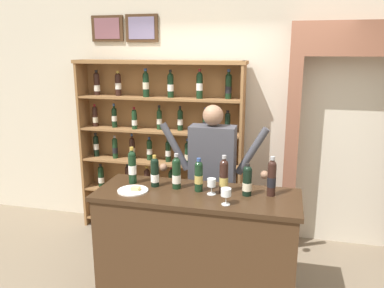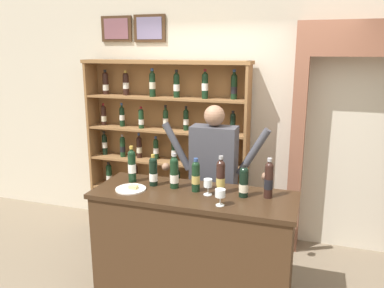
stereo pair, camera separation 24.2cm
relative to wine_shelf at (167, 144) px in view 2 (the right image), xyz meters
The scene contains 15 objects.
back_wall 0.93m from the wine_shelf, 16.40° to the left, with size 12.00×0.19×3.01m.
wine_shelf is the anchor object (origin of this frame).
archway_doorway 2.20m from the wine_shelf, ahead, with size 1.46×0.45×2.47m.
tasting_counter 1.59m from the wine_shelf, 59.75° to the right, with size 1.72×0.63×1.02m.
shopkeeper 1.03m from the wine_shelf, 41.83° to the right, with size 1.09×0.22×1.68m.
tasting_bottle_rosso 1.18m from the wine_shelf, 83.86° to the right, with size 0.07×0.07×0.33m.
tasting_bottle_riserva 1.26m from the wine_shelf, 73.81° to the right, with size 0.07×0.07×0.28m.
tasting_bottle_brunello 1.33m from the wine_shelf, 65.58° to the right, with size 0.08×0.08×0.31m.
tasting_bottle_grappa 1.44m from the wine_shelf, 58.58° to the right, with size 0.07×0.07×0.29m.
tasting_bottle_bianco 1.55m from the wine_shelf, 51.55° to the right, with size 0.07×0.07×0.33m.
tasting_bottle_vin_santo 1.69m from the wine_shelf, 46.65° to the right, with size 0.08×0.08×0.27m.
tasting_bottle_super_tuscan 1.80m from the wine_shelf, 41.14° to the right, with size 0.07×0.07×0.33m.
wine_glass_right 1.54m from the wine_shelf, 55.63° to the right, with size 0.07×0.07×0.14m.
wine_glass_center 1.79m from the wine_shelf, 55.12° to the right, with size 0.08×0.08×0.13m.
cheese_plate 1.38m from the wine_shelf, 81.29° to the right, with size 0.26×0.26×0.04m.
Camera 2 is at (0.87, -2.89, 2.19)m, focal length 35.93 mm.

